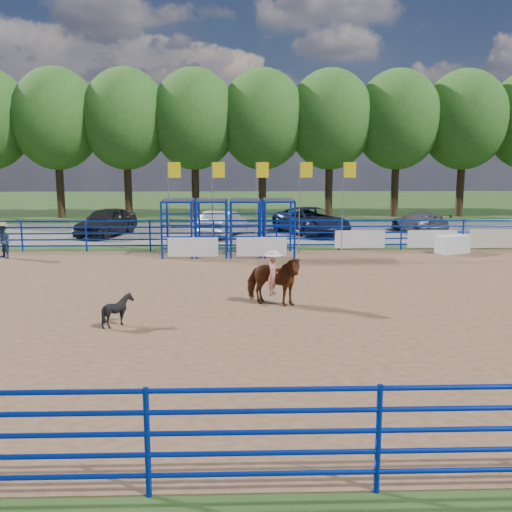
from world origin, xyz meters
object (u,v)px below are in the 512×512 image
at_px(horse_and_rider, 273,278).
at_px(car_b, 223,223).
at_px(announcer_table, 453,244).
at_px(spectator_cowboy, 3,241).
at_px(car_c, 311,221).
at_px(car_d, 419,222).
at_px(calf, 118,310).
at_px(car_a, 106,222).

xyz_separation_m(horse_and_rider, car_b, (-1.91, 15.46, -0.11)).
height_order(announcer_table, spectator_cowboy, spectator_cowboy).
distance_m(spectator_cowboy, car_c, 16.43).
xyz_separation_m(announcer_table, car_d, (0.83, 7.54, 0.22)).
bearing_deg(car_b, calf, 101.40).
xyz_separation_m(car_b, car_d, (11.65, 1.33, -0.10)).
xyz_separation_m(car_c, car_d, (6.54, 0.67, -0.14)).
height_order(calf, car_c, car_c).
height_order(calf, car_b, car_b).
distance_m(car_c, car_d, 6.58).
xyz_separation_m(horse_and_rider, spectator_cowboy, (-11.35, 8.48, -0.04)).
height_order(announcer_table, horse_and_rider, horse_and_rider).
bearing_deg(car_b, car_c, -153.75).
height_order(calf, spectator_cowboy, spectator_cowboy).
relative_size(car_a, car_d, 1.08).
bearing_deg(car_d, announcer_table, 71.55).
bearing_deg(announcer_table, spectator_cowboy, -177.82).
xyz_separation_m(announcer_table, spectator_cowboy, (-20.26, -0.77, 0.38)).
distance_m(calf, car_d, 23.38).
distance_m(horse_and_rider, car_d, 19.41).
bearing_deg(car_b, spectator_cowboy, 55.30).
bearing_deg(car_a, calf, -59.99).
xyz_separation_m(car_a, car_c, (11.73, 0.21, -0.03)).
bearing_deg(car_c, car_b, 164.17).
xyz_separation_m(calf, spectator_cowboy, (-7.16, 10.48, 0.37)).
xyz_separation_m(horse_and_rider, car_a, (-8.54, 15.92, -0.03)).
bearing_deg(spectator_cowboy, announcer_table, 2.18).
xyz_separation_m(announcer_table, horse_and_rider, (-8.91, -9.26, 0.42)).
relative_size(calf, spectator_cowboy, 0.55).
xyz_separation_m(spectator_cowboy, car_d, (21.09, 8.31, -0.16)).
relative_size(calf, car_c, 0.15).
distance_m(spectator_cowboy, car_a, 7.95).
relative_size(car_a, car_b, 1.06).
xyz_separation_m(spectator_cowboy, car_c, (14.54, 7.64, -0.02)).
height_order(car_a, car_b, car_a).
bearing_deg(car_d, car_a, -9.45).
relative_size(spectator_cowboy, car_d, 0.35).
height_order(spectator_cowboy, car_b, spectator_cowboy).
height_order(horse_and_rider, calf, horse_and_rider).
distance_m(spectator_cowboy, car_b, 11.74).
relative_size(announcer_table, horse_and_rider, 0.69).
height_order(car_a, car_c, car_a).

